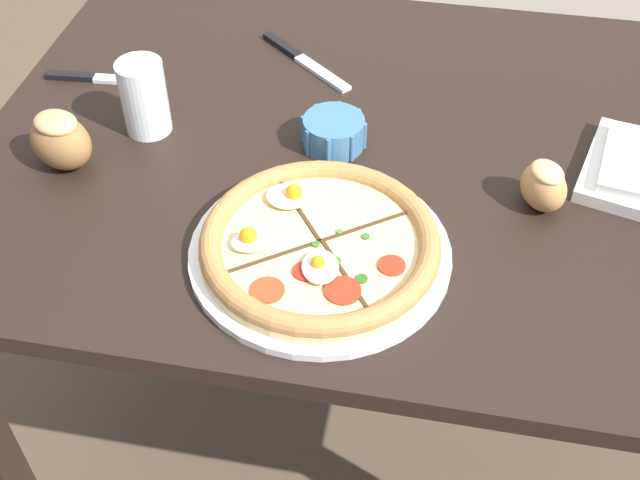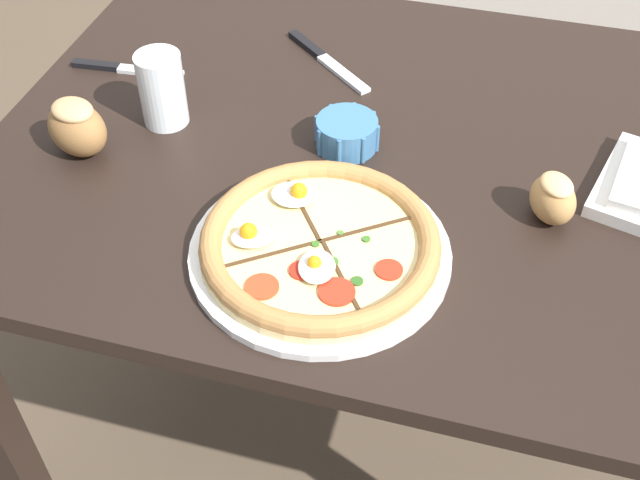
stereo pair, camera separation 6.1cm
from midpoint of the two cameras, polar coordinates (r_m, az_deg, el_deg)
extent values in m
plane|color=brown|center=(1.78, 4.56, -12.28)|extent=(12.00, 12.00, 0.00)
cube|color=black|center=(1.24, 6.43, 5.97)|extent=(1.22, 0.91, 0.03)
cube|color=black|center=(1.90, -8.91, 7.52)|extent=(0.06, 0.06, 0.70)
cylinder|color=white|center=(1.05, 1.67, -0.98)|extent=(0.34, 0.34, 0.01)
cylinder|color=#E5C684|center=(1.04, 1.68, -0.52)|extent=(0.31, 0.31, 0.01)
cylinder|color=#E0CC84|center=(1.04, 1.69, -0.23)|extent=(0.27, 0.27, 0.00)
torus|color=#B27A42|center=(1.04, 1.69, -0.17)|extent=(0.31, 0.31, 0.03)
cube|color=#472D19|center=(0.99, 3.10, -2.71)|extent=(0.08, 0.11, 0.00)
cube|color=#472D19|center=(1.05, 5.06, 0.74)|extent=(0.11, 0.08, 0.00)
cube|color=#472D19|center=(1.08, 0.39, 2.20)|extent=(0.08, 0.11, 0.00)
cube|color=#472D19|center=(1.02, -1.80, -1.07)|extent=(0.11, 0.08, 0.00)
cylinder|color=red|center=(0.98, 2.96, -3.76)|extent=(0.05, 0.05, 0.00)
cylinder|color=red|center=(0.98, -2.37, -3.40)|extent=(0.04, 0.04, 0.00)
cylinder|color=red|center=(1.00, 6.66, -2.18)|extent=(0.04, 0.04, 0.00)
cylinder|color=red|center=(1.00, 0.46, -2.23)|extent=(0.03, 0.03, 0.00)
ellipsoid|color=white|center=(0.99, 1.53, -1.96)|extent=(0.06, 0.07, 0.01)
sphere|color=orange|center=(0.99, 1.37, -1.68)|extent=(0.02, 0.02, 0.02)
ellipsoid|color=white|center=(1.03, -3.17, 0.15)|extent=(0.07, 0.06, 0.01)
sphere|color=orange|center=(1.03, -3.41, 0.54)|extent=(0.02, 0.02, 0.02)
ellipsoid|color=white|center=(1.09, -0.35, 3.21)|extent=(0.06, 0.06, 0.01)
sphere|color=orange|center=(1.08, 0.11, 3.43)|extent=(0.02, 0.02, 0.02)
cylinder|color=#386B23|center=(1.01, 2.62, -1.60)|extent=(0.02, 0.02, 0.00)
cylinder|color=#2D5B1E|center=(0.99, 4.44, -2.98)|extent=(0.02, 0.02, 0.00)
cylinder|color=#386B23|center=(1.03, 1.37, -0.33)|extent=(0.01, 0.01, 0.00)
cylinder|color=#477A2D|center=(1.05, 3.14, 0.46)|extent=(0.01, 0.01, 0.00)
cylinder|color=#386B23|center=(1.04, 5.00, 0.03)|extent=(0.01, 0.01, 0.00)
cylinder|color=teal|center=(1.21, 3.37, 7.54)|extent=(0.09, 0.09, 0.05)
cylinder|color=#AD1423|center=(1.21, 3.38, 7.76)|extent=(0.07, 0.07, 0.03)
cylinder|color=teal|center=(1.21, 5.53, 7.16)|extent=(0.01, 0.01, 0.04)
cylinder|color=teal|center=(1.24, 5.21, 8.17)|extent=(0.01, 0.01, 0.04)
cylinder|color=teal|center=(1.25, 3.85, 8.78)|extent=(0.01, 0.01, 0.04)
cylinder|color=teal|center=(1.25, 2.22, 8.67)|extent=(0.01, 0.01, 0.04)
cylinder|color=teal|center=(1.22, 1.23, 7.90)|extent=(0.01, 0.01, 0.04)
cylinder|color=teal|center=(1.19, 1.47, 6.88)|extent=(0.01, 0.01, 0.04)
cylinder|color=teal|center=(1.18, 2.86, 6.22)|extent=(0.01, 0.01, 0.04)
cylinder|color=teal|center=(1.18, 4.56, 6.34)|extent=(0.01, 0.01, 0.04)
ellipsoid|color=#B27F47|center=(1.14, 17.70, 2.70)|extent=(0.09, 0.09, 0.07)
ellipsoid|color=#EAB775|center=(1.12, 18.00, 3.71)|extent=(0.06, 0.07, 0.02)
ellipsoid|color=olive|center=(1.24, -15.52, 7.58)|extent=(0.12, 0.10, 0.08)
ellipsoid|color=tan|center=(1.22, -15.83, 8.85)|extent=(0.08, 0.08, 0.02)
cube|color=silver|center=(1.38, 2.96, 11.69)|extent=(0.11, 0.10, 0.01)
cube|color=black|center=(1.46, 0.28, 13.72)|extent=(0.08, 0.07, 0.01)
cube|color=silver|center=(1.41, -10.73, 11.65)|extent=(0.11, 0.03, 0.01)
cube|color=black|center=(1.44, -14.48, 11.92)|extent=(0.08, 0.02, 0.01)
cylinder|color=white|center=(1.26, -9.80, 10.49)|extent=(0.07, 0.07, 0.12)
cylinder|color=silver|center=(1.28, -9.67, 9.62)|extent=(0.06, 0.06, 0.07)
camera|label=1|loc=(0.03, -88.30, 1.69)|focal=45.00mm
camera|label=2|loc=(0.03, 91.70, -1.69)|focal=45.00mm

